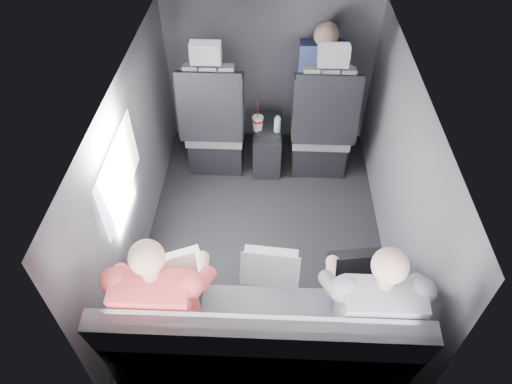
{
  "coord_description": "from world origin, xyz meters",
  "views": [
    {
      "loc": [
        0.03,
        -2.3,
        2.75
      ],
      "look_at": [
        -0.06,
        -0.05,
        0.53
      ],
      "focal_mm": 32.0,
      "sensor_mm": 36.0,
      "label": 1
    }
  ],
  "objects_px": {
    "soda_cup": "(258,123)",
    "laptop_silver": "(270,266)",
    "laptop_black": "(360,268)",
    "water_bottle": "(277,125)",
    "center_console": "(267,145)",
    "front_seat_left": "(215,128)",
    "passenger_rear_right": "(368,304)",
    "rear_bench": "(260,344)",
    "laptop_white": "(172,272)",
    "passenger_front_right": "(321,78)",
    "passenger_rear_left": "(166,297)",
    "front_seat_right": "(321,131)"
  },
  "relations": [
    {
      "from": "center_console",
      "to": "laptop_silver",
      "type": "bearing_deg",
      "value": -88.46
    },
    {
      "from": "front_seat_left",
      "to": "rear_bench",
      "type": "height_order",
      "value": "front_seat_left"
    },
    {
      "from": "passenger_rear_right",
      "to": "laptop_white",
      "type": "bearing_deg",
      "value": 172.22
    },
    {
      "from": "laptop_white",
      "to": "water_bottle",
      "type": "bearing_deg",
      "value": 70.33
    },
    {
      "from": "water_bottle",
      "to": "laptop_white",
      "type": "relative_size",
      "value": 0.36
    },
    {
      "from": "rear_bench",
      "to": "laptop_white",
      "type": "xyz_separation_m",
      "value": [
        -0.5,
        0.24,
        0.33
      ]
    },
    {
      "from": "laptop_black",
      "to": "passenger_front_right",
      "type": "height_order",
      "value": "passenger_front_right"
    },
    {
      "from": "front_seat_left",
      "to": "water_bottle",
      "type": "relative_size",
      "value": 8.02
    },
    {
      "from": "laptop_silver",
      "to": "laptop_black",
      "type": "xyz_separation_m",
      "value": [
        0.51,
        0.01,
        -0.0
      ]
    },
    {
      "from": "laptop_black",
      "to": "passenger_rear_right",
      "type": "bearing_deg",
      "value": -85.64
    },
    {
      "from": "rear_bench",
      "to": "water_bottle",
      "type": "height_order",
      "value": "rear_bench"
    },
    {
      "from": "center_console",
      "to": "laptop_white",
      "type": "distance_m",
      "value": 1.82
    },
    {
      "from": "front_seat_left",
      "to": "passenger_rear_left",
      "type": "bearing_deg",
      "value": -92.05
    },
    {
      "from": "center_console",
      "to": "passenger_rear_left",
      "type": "bearing_deg",
      "value": -105.58
    },
    {
      "from": "passenger_rear_right",
      "to": "center_console",
      "type": "bearing_deg",
      "value": 107.24
    },
    {
      "from": "laptop_silver",
      "to": "rear_bench",
      "type": "bearing_deg",
      "value": -97.97
    },
    {
      "from": "laptop_black",
      "to": "passenger_rear_right",
      "type": "xyz_separation_m",
      "value": [
        0.02,
        -0.22,
        -0.02
      ]
    },
    {
      "from": "rear_bench",
      "to": "passenger_rear_left",
      "type": "height_order",
      "value": "passenger_rear_left"
    },
    {
      "from": "rear_bench",
      "to": "passenger_rear_right",
      "type": "relative_size",
      "value": 1.35
    },
    {
      "from": "laptop_white",
      "to": "passenger_front_right",
      "type": "height_order",
      "value": "passenger_front_right"
    },
    {
      "from": "laptop_silver",
      "to": "passenger_front_right",
      "type": "bearing_deg",
      "value": 78.0
    },
    {
      "from": "front_seat_left",
      "to": "front_seat_right",
      "type": "distance_m",
      "value": 0.9
    },
    {
      "from": "laptop_silver",
      "to": "passenger_front_right",
      "type": "distance_m",
      "value": 1.89
    },
    {
      "from": "front_seat_left",
      "to": "laptop_silver",
      "type": "relative_size",
      "value": 3.71
    },
    {
      "from": "laptop_white",
      "to": "laptop_black",
      "type": "height_order",
      "value": "laptop_white"
    },
    {
      "from": "front_seat_left",
      "to": "center_console",
      "type": "distance_m",
      "value": 0.49
    },
    {
      "from": "front_seat_left",
      "to": "laptop_white",
      "type": "xyz_separation_m",
      "value": [
        -0.05,
        -1.66,
        0.23
      ]
    },
    {
      "from": "passenger_front_right",
      "to": "water_bottle",
      "type": "bearing_deg",
      "value": -141.06
    },
    {
      "from": "center_console",
      "to": "rear_bench",
      "type": "relative_size",
      "value": 0.3
    },
    {
      "from": "laptop_black",
      "to": "center_console",
      "type": "bearing_deg",
      "value": 108.9
    },
    {
      "from": "center_console",
      "to": "water_bottle",
      "type": "distance_m",
      "value": 0.29
    },
    {
      "from": "rear_bench",
      "to": "soda_cup",
      "type": "relative_size",
      "value": 5.51
    },
    {
      "from": "soda_cup",
      "to": "passenger_rear_left",
      "type": "xyz_separation_m",
      "value": [
        -0.43,
        -1.79,
        0.14
      ]
    },
    {
      "from": "laptop_white",
      "to": "passenger_rear_left",
      "type": "bearing_deg",
      "value": -94.46
    },
    {
      "from": "rear_bench",
      "to": "passenger_rear_right",
      "type": "distance_m",
      "value": 0.66
    },
    {
      "from": "laptop_silver",
      "to": "laptop_black",
      "type": "distance_m",
      "value": 0.51
    },
    {
      "from": "center_console",
      "to": "water_bottle",
      "type": "bearing_deg",
      "value": -42.01
    },
    {
      "from": "rear_bench",
      "to": "water_bottle",
      "type": "relative_size",
      "value": 10.14
    },
    {
      "from": "front_seat_left",
      "to": "laptop_white",
      "type": "distance_m",
      "value": 1.68
    },
    {
      "from": "laptop_black",
      "to": "water_bottle",
      "type": "bearing_deg",
      "value": 107.08
    },
    {
      "from": "rear_bench",
      "to": "passenger_front_right",
      "type": "bearing_deg",
      "value": 78.57
    },
    {
      "from": "passenger_front_right",
      "to": "center_console",
      "type": "bearing_deg",
      "value": -153.46
    },
    {
      "from": "front_seat_right",
      "to": "front_seat_left",
      "type": "bearing_deg",
      "value": 180.0
    },
    {
      "from": "passenger_rear_right",
      "to": "soda_cup",
      "type": "bearing_deg",
      "value": 110.15
    },
    {
      "from": "center_console",
      "to": "front_seat_right",
      "type": "bearing_deg",
      "value": -5.07
    },
    {
      "from": "soda_cup",
      "to": "laptop_silver",
      "type": "distance_m",
      "value": 1.59
    },
    {
      "from": "soda_cup",
      "to": "laptop_white",
      "type": "relative_size",
      "value": 0.67
    },
    {
      "from": "front_seat_right",
      "to": "laptop_white",
      "type": "distance_m",
      "value": 1.93
    },
    {
      "from": "laptop_black",
      "to": "passenger_rear_right",
      "type": "relative_size",
      "value": 0.29
    },
    {
      "from": "laptop_white",
      "to": "passenger_rear_left",
      "type": "relative_size",
      "value": 0.37
    }
  ]
}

